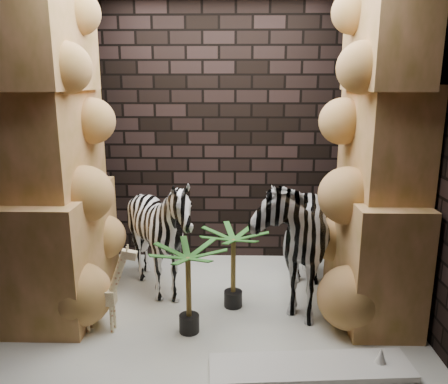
{
  "coord_description": "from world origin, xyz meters",
  "views": [
    {
      "loc": [
        0.18,
        -3.83,
        2.05
      ],
      "look_at": [
        0.08,
        0.15,
        1.06
      ],
      "focal_mm": 36.0,
      "sensor_mm": 36.0,
      "label": 1
    }
  ],
  "objects_px": {
    "palm_front": "(233,268)",
    "surfboard": "(311,368)",
    "giraffe_toy": "(99,287)",
    "zebra_right": "(292,224)",
    "palm_back": "(189,290)",
    "zebra_left": "(160,241)"
  },
  "relations": [
    {
      "from": "palm_front",
      "to": "surfboard",
      "type": "xyz_separation_m",
      "value": [
        0.57,
        -0.95,
        -0.36
      ]
    },
    {
      "from": "giraffe_toy",
      "to": "palm_front",
      "type": "distance_m",
      "value": 1.2
    },
    {
      "from": "zebra_right",
      "to": "surfboard",
      "type": "distance_m",
      "value": 1.35
    },
    {
      "from": "surfboard",
      "to": "zebra_right",
      "type": "bearing_deg",
      "value": 86.54
    },
    {
      "from": "palm_back",
      "to": "palm_front",
      "type": "bearing_deg",
      "value": 50.77
    },
    {
      "from": "surfboard",
      "to": "palm_front",
      "type": "bearing_deg",
      "value": 116.49
    },
    {
      "from": "zebra_left",
      "to": "palm_back",
      "type": "distance_m",
      "value": 0.77
    },
    {
      "from": "giraffe_toy",
      "to": "surfboard",
      "type": "bearing_deg",
      "value": -16.73
    },
    {
      "from": "zebra_left",
      "to": "surfboard",
      "type": "distance_m",
      "value": 1.81
    },
    {
      "from": "palm_front",
      "to": "palm_back",
      "type": "xyz_separation_m",
      "value": [
        -0.37,
        -0.45,
        0.0
      ]
    },
    {
      "from": "surfboard",
      "to": "palm_back",
      "type": "bearing_deg",
      "value": 147.28
    },
    {
      "from": "zebra_right",
      "to": "zebra_left",
      "type": "relative_size",
      "value": 1.22
    },
    {
      "from": "zebra_left",
      "to": "giraffe_toy",
      "type": "bearing_deg",
      "value": -109.58
    },
    {
      "from": "giraffe_toy",
      "to": "surfboard",
      "type": "xyz_separation_m",
      "value": [
        1.68,
        -0.51,
        -0.37
      ]
    },
    {
      "from": "giraffe_toy",
      "to": "zebra_right",
      "type": "bearing_deg",
      "value": 20.97
    },
    {
      "from": "giraffe_toy",
      "to": "palm_back",
      "type": "distance_m",
      "value": 0.74
    },
    {
      "from": "palm_front",
      "to": "surfboard",
      "type": "distance_m",
      "value": 1.17
    },
    {
      "from": "giraffe_toy",
      "to": "palm_back",
      "type": "xyz_separation_m",
      "value": [
        0.74,
        -0.0,
        -0.01
      ]
    },
    {
      "from": "zebra_right",
      "to": "giraffe_toy",
      "type": "relative_size",
      "value": 1.93
    },
    {
      "from": "zebra_left",
      "to": "giraffe_toy",
      "type": "relative_size",
      "value": 1.58
    },
    {
      "from": "giraffe_toy",
      "to": "palm_front",
      "type": "relative_size",
      "value": 1.03
    },
    {
      "from": "giraffe_toy",
      "to": "palm_front",
      "type": "height_order",
      "value": "giraffe_toy"
    }
  ]
}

